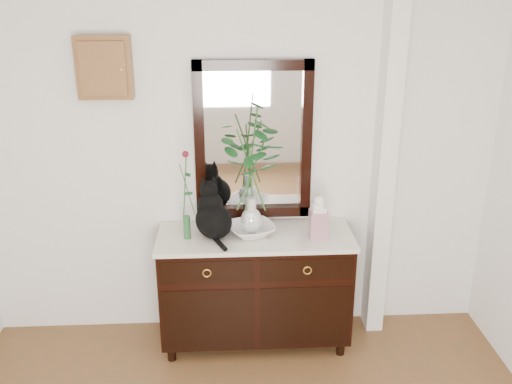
{
  "coord_description": "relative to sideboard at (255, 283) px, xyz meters",
  "views": [
    {
      "loc": [
        -0.09,
        -1.77,
        2.5
      ],
      "look_at": [
        0.1,
        1.63,
        1.2
      ],
      "focal_mm": 40.0,
      "sensor_mm": 36.0,
      "label": 1
    }
  ],
  "objects": [
    {
      "name": "wall_back",
      "position": [
        -0.1,
        0.25,
        0.88
      ],
      "size": [
        3.6,
        0.04,
        2.7
      ],
      "primitive_type": "cube",
      "color": "white",
      "rests_on": "ground"
    },
    {
      "name": "pilaster",
      "position": [
        0.9,
        0.17,
        0.88
      ],
      "size": [
        0.12,
        0.2,
        2.7
      ],
      "primitive_type": "cube",
      "color": "white",
      "rests_on": "ground"
    },
    {
      "name": "sideboard",
      "position": [
        0.0,
        0.0,
        0.0
      ],
      "size": [
        1.33,
        0.52,
        0.82
      ],
      "color": "black",
      "rests_on": "ground"
    },
    {
      "name": "wall_mirror",
      "position": [
        -0.0,
        0.24,
        0.97
      ],
      "size": [
        0.8,
        0.06,
        1.1
      ],
      "color": "black",
      "rests_on": "wall_back"
    },
    {
      "name": "key_cabinet",
      "position": [
        -0.95,
        0.21,
        1.48
      ],
      "size": [
        0.35,
        0.1,
        0.4
      ],
      "primitive_type": "cube",
      "color": "brown",
      "rests_on": "wall_back"
    },
    {
      "name": "cat",
      "position": [
        -0.28,
        -0.0,
        0.57
      ],
      "size": [
        0.38,
        0.41,
        0.38
      ],
      "primitive_type": null,
      "rotation": [
        0.0,
        0.0,
        0.4
      ],
      "color": "black",
      "rests_on": "sideboard"
    },
    {
      "name": "lotus_bowl",
      "position": [
        -0.03,
        0.0,
        0.41
      ],
      "size": [
        0.38,
        0.38,
        0.08
      ],
      "primitive_type": "imported",
      "rotation": [
        0.0,
        0.0,
        0.28
      ],
      "color": "white",
      "rests_on": "sideboard"
    },
    {
      "name": "vase_branches",
      "position": [
        -0.03,
        0.0,
        0.83
      ],
      "size": [
        0.45,
        0.45,
        0.87
      ],
      "primitive_type": null,
      "rotation": [
        0.0,
        0.0,
        0.09
      ],
      "color": "silver",
      "rests_on": "lotus_bowl"
    },
    {
      "name": "bud_vase_rose",
      "position": [
        -0.46,
        -0.03,
        0.69
      ],
      "size": [
        0.09,
        0.09,
        0.63
      ],
      "primitive_type": null,
      "rotation": [
        0.0,
        0.0,
        -0.25
      ],
      "color": "#296132",
      "rests_on": "sideboard"
    },
    {
      "name": "ginger_jar",
      "position": [
        0.42,
        -0.07,
        0.53
      ],
      "size": [
        0.12,
        0.12,
        0.31
      ],
      "primitive_type": null,
      "rotation": [
        0.0,
        0.0,
        0.03
      ],
      "color": "silver",
      "rests_on": "sideboard"
    }
  ]
}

